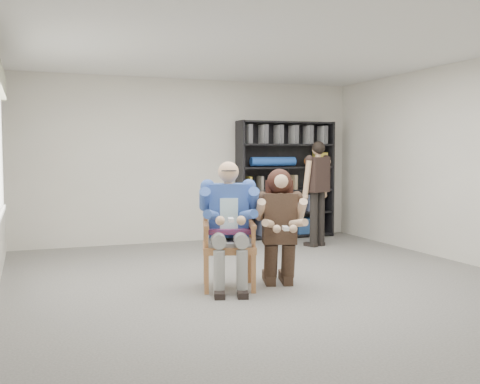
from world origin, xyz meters
name	(u,v)px	position (x,y,z in m)	size (l,w,h in m)	color
room_shell	(275,165)	(0.00, 0.00, 1.40)	(6.00, 7.00, 2.80)	beige
floor	(274,285)	(0.00, 0.00, 0.00)	(6.00, 7.00, 0.01)	#5E5D58
window_left	(0,144)	(-2.95, 1.00, 1.63)	(0.16, 2.00, 1.75)	white
armchair	(229,239)	(-0.55, 0.03, 0.56)	(0.65, 0.63, 1.12)	#AC6D30
seated_man	(229,225)	(-0.55, 0.03, 0.73)	(0.63, 0.87, 1.45)	#2F429C
kneeling_woman	(280,229)	(0.03, -0.09, 0.67)	(0.56, 0.90, 1.33)	#33231B
bookshelf	(286,180)	(1.70, 3.28, 1.05)	(1.80, 0.38, 2.10)	black
standing_man	(317,194)	(1.77, 2.21, 0.86)	(0.53, 0.30, 1.72)	black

